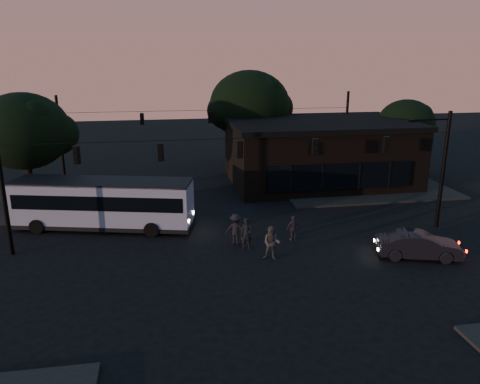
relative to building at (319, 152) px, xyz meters
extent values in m
plane|color=black|center=(-9.00, -15.97, -2.71)|extent=(120.00, 120.00, 0.00)
cube|color=black|center=(3.00, -1.97, -2.63)|extent=(14.00, 10.00, 0.15)
cube|color=black|center=(-23.00, -1.97, -2.63)|extent=(14.00, 10.00, 0.15)
cube|color=black|center=(0.00, 0.03, -0.21)|extent=(15.00, 10.00, 5.00)
cube|color=black|center=(0.00, 0.03, 2.49)|extent=(15.40, 10.40, 0.40)
cube|color=black|center=(0.00, -5.09, -0.91)|extent=(11.50, 0.18, 2.00)
cylinder|color=black|center=(-5.00, 6.03, -0.71)|extent=(0.44, 0.44, 4.00)
ellipsoid|color=black|center=(-5.00, 6.03, 3.49)|extent=(7.60, 7.60, 6.46)
cylinder|color=black|center=(9.00, 2.03, -1.21)|extent=(0.44, 0.44, 3.00)
ellipsoid|color=black|center=(9.00, 2.03, 1.94)|extent=(5.20, 5.20, 4.42)
cylinder|color=black|center=(-23.00, -2.97, -0.91)|extent=(0.44, 0.44, 3.60)
ellipsoid|color=black|center=(-23.00, -2.97, 2.87)|extent=(6.40, 6.40, 5.44)
cylinder|color=black|center=(-22.00, -11.97, 1.04)|extent=(0.24, 0.24, 7.50)
cylinder|color=black|center=(4.00, -11.97, 1.04)|extent=(0.24, 0.24, 7.50)
cylinder|color=black|center=(-9.00, -11.97, 3.49)|extent=(26.00, 0.03, 0.03)
cube|color=black|center=(-18.00, -11.97, 2.84)|extent=(0.34, 0.30, 1.00)
cube|color=black|center=(-13.50, -11.97, 2.84)|extent=(0.34, 0.30, 1.00)
cube|color=black|center=(-9.00, -11.97, 2.84)|extent=(0.34, 0.30, 1.00)
cube|color=black|center=(-4.50, -11.97, 2.84)|extent=(0.34, 0.30, 1.00)
cube|color=black|center=(0.00, -11.97, 2.84)|extent=(0.34, 0.30, 1.00)
cylinder|color=black|center=(-22.00, 4.03, 1.04)|extent=(0.24, 0.24, 7.50)
cylinder|color=black|center=(4.00, 4.03, 1.04)|extent=(0.24, 0.24, 7.50)
cylinder|color=black|center=(-9.00, 4.03, 3.29)|extent=(26.00, 0.03, 0.03)
cube|color=black|center=(-15.00, 4.03, 2.64)|extent=(0.34, 0.30, 1.00)
cube|color=black|center=(-9.00, 4.03, 2.64)|extent=(0.34, 0.30, 1.00)
cube|color=black|center=(-3.00, 4.03, 2.64)|extent=(0.34, 0.30, 1.00)
cube|color=#9299BA|center=(-17.26, -8.59, -0.92)|extent=(11.50, 5.20, 2.65)
cube|color=black|center=(-17.26, -8.59, -0.67)|extent=(11.08, 5.13, 0.92)
cube|color=black|center=(-17.26, -8.59, 0.40)|extent=(11.50, 5.20, 0.15)
cube|color=black|center=(-17.26, -8.59, -2.35)|extent=(11.61, 5.28, 0.25)
cylinder|color=black|center=(-21.37, -8.87, -2.25)|extent=(0.95, 0.47, 0.92)
cylinder|color=black|center=(-20.76, -6.40, -2.25)|extent=(0.95, 0.47, 0.92)
cylinder|color=black|center=(-14.30, -10.64, -2.25)|extent=(0.95, 0.47, 0.92)
cylinder|color=black|center=(-13.68, -8.17, -2.25)|extent=(0.95, 0.47, 0.92)
imported|color=black|center=(0.25, -16.25, -1.97)|extent=(4.74, 2.77, 1.48)
imported|color=black|center=(-8.87, -13.43, -1.79)|extent=(0.73, 0.54, 1.84)
imported|color=#433F3D|center=(-7.79, -15.08, -1.75)|extent=(1.14, 1.03, 1.91)
imported|color=#322A34|center=(-5.86, -12.61, -1.94)|extent=(0.97, 0.60, 1.54)
imported|color=black|center=(-9.37, -12.65, -1.77)|extent=(1.36, 1.01, 1.88)
camera|label=1|loc=(-13.46, -38.02, 8.09)|focal=35.00mm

